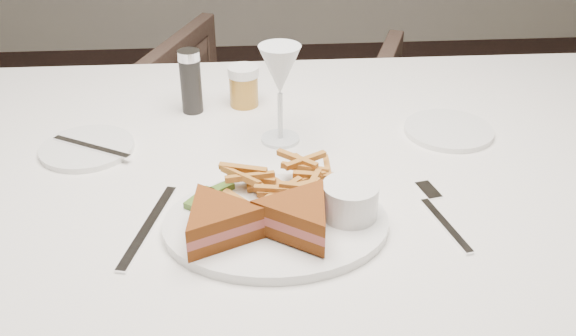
{
  "coord_description": "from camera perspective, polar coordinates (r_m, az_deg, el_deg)",
  "views": [
    {
      "loc": [
        0.31,
        -1.07,
        1.29
      ],
      "look_at": [
        0.37,
        -0.24,
        0.8
      ],
      "focal_mm": 40.0,
      "sensor_mm": 36.0,
      "label": 1
    }
  ],
  "objects": [
    {
      "name": "chair_far",
      "position": [
        1.98,
        -1.66,
        2.59
      ],
      "size": [
        0.88,
        0.85,
        0.72
      ],
      "primitive_type": "imported",
      "rotation": [
        0.0,
        0.0,
        2.79
      ],
      "color": "#49362C",
      "rests_on": "ground"
    },
    {
      "name": "table_setting",
      "position": [
        0.97,
        -1.37,
        -0.36
      ],
      "size": [
        0.8,
        0.62,
        0.18
      ],
      "color": "white",
      "rests_on": "table"
    }
  ]
}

